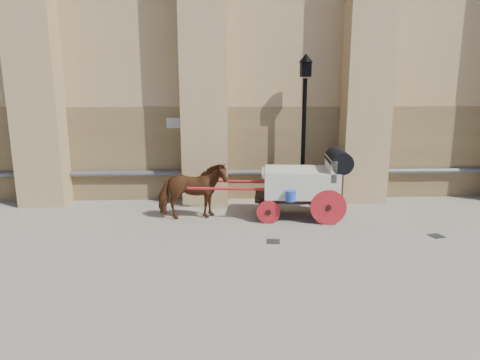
{
  "coord_description": "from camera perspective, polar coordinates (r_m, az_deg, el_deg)",
  "views": [
    {
      "loc": [
        -0.49,
        -9.65,
        3.61
      ],
      "look_at": [
        0.02,
        1.89,
        1.09
      ],
      "focal_mm": 32.0,
      "sensor_mm": 36.0,
      "label": 1
    }
  ],
  "objects": [
    {
      "name": "ground",
      "position": [
        10.32,
        0.36,
        -8.18
      ],
      "size": [
        90.0,
        90.0,
        0.0
      ],
      "primitive_type": "plane",
      "color": "gray",
      "rests_on": "ground"
    },
    {
      "name": "drain_grate_far",
      "position": [
        11.71,
        24.71,
        -6.79
      ],
      "size": [
        0.39,
        0.39,
        0.01
      ],
      "primitive_type": "cube",
      "rotation": [
        0.0,
        0.0,
        0.26
      ],
      "color": "black",
      "rests_on": "ground"
    },
    {
      "name": "horse",
      "position": [
        11.88,
        -6.38,
        -1.49
      ],
      "size": [
        1.97,
        1.1,
        1.58
      ],
      "primitive_type": "imported",
      "rotation": [
        0.0,
        0.0,
        1.7
      ],
      "color": "brown",
      "rests_on": "ground"
    },
    {
      "name": "street_lamp",
      "position": [
        13.3,
        8.51,
        7.16
      ],
      "size": [
        0.43,
        0.43,
        4.58
      ],
      "color": "black",
      "rests_on": "ground"
    },
    {
      "name": "drain_grate_near",
      "position": [
        10.33,
        4.45,
        -8.16
      ],
      "size": [
        0.35,
        0.35,
        0.01
      ],
      "primitive_type": "cube",
      "rotation": [
        0.0,
        0.0,
        -0.11
      ],
      "color": "black",
      "rests_on": "ground"
    },
    {
      "name": "carriage",
      "position": [
        12.05,
        8.85,
        -0.12
      ],
      "size": [
        4.54,
        1.69,
        1.94
      ],
      "rotation": [
        0.0,
        0.0,
        -0.11
      ],
      "color": "black",
      "rests_on": "ground"
    }
  ]
}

